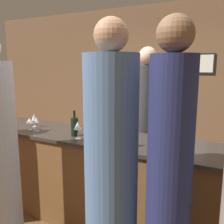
{
  "coord_description": "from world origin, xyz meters",
  "views": [
    {
      "loc": [
        1.3,
        -2.18,
        1.7
      ],
      "look_at": [
        0.12,
        0.1,
        1.23
      ],
      "focal_mm": 40.0,
      "sensor_mm": 36.0,
      "label": 1
    }
  ],
  "objects_px": {
    "wine_bottle_0": "(75,126)",
    "ice_bucket": "(158,131)",
    "guest_1": "(169,188)",
    "guest_3": "(111,178)",
    "bartender": "(146,130)"
  },
  "relations": [
    {
      "from": "bartender",
      "to": "wine_bottle_0",
      "type": "distance_m",
      "value": 0.95
    },
    {
      "from": "bartender",
      "to": "wine_bottle_0",
      "type": "height_order",
      "value": "bartender"
    },
    {
      "from": "bartender",
      "to": "guest_1",
      "type": "distance_m",
      "value": 1.55
    },
    {
      "from": "bartender",
      "to": "wine_bottle_0",
      "type": "bearing_deg",
      "value": 56.45
    },
    {
      "from": "guest_3",
      "to": "wine_bottle_0",
      "type": "height_order",
      "value": "guest_3"
    },
    {
      "from": "guest_1",
      "to": "guest_3",
      "type": "xyz_separation_m",
      "value": [
        -0.4,
        -0.0,
        -0.02
      ]
    },
    {
      "from": "bartender",
      "to": "ice_bucket",
      "type": "bearing_deg",
      "value": 120.82
    },
    {
      "from": "guest_3",
      "to": "wine_bottle_0",
      "type": "xyz_separation_m",
      "value": [
        -0.76,
        0.63,
        0.15
      ]
    },
    {
      "from": "wine_bottle_0",
      "to": "ice_bucket",
      "type": "relative_size",
      "value": 1.47
    },
    {
      "from": "bartender",
      "to": "guest_3",
      "type": "xyz_separation_m",
      "value": [
        0.25,
        -1.41,
        0.01
      ]
    },
    {
      "from": "bartender",
      "to": "guest_1",
      "type": "bearing_deg",
      "value": 114.91
    },
    {
      "from": "wine_bottle_0",
      "to": "guest_1",
      "type": "bearing_deg",
      "value": -28.26
    },
    {
      "from": "bartender",
      "to": "guest_3",
      "type": "distance_m",
      "value": 1.43
    },
    {
      "from": "wine_bottle_0",
      "to": "ice_bucket",
      "type": "bearing_deg",
      "value": 18.02
    },
    {
      "from": "bartender",
      "to": "guest_1",
      "type": "relative_size",
      "value": 0.97
    }
  ]
}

